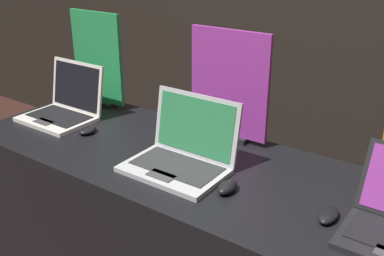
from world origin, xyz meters
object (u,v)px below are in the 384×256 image
mouse_middle (227,187)px  mouse_front (87,130)px  mouse_back (328,215)px  promo_stand_middle (229,88)px  promo_stand_front (98,61)px  laptop_front (65,106)px  laptop_middle (183,152)px

mouse_middle → mouse_front: bearing=174.8°
mouse_back → promo_stand_middle: bearing=148.8°
mouse_front → promo_stand_front: (-0.24, 0.32, 0.22)m
mouse_front → promo_stand_front: size_ratio=0.18×
laptop_front → promo_stand_front: (-0.00, 0.25, 0.18)m
laptop_middle → mouse_back: laptop_middle is taller
laptop_middle → mouse_middle: size_ratio=3.84×
mouse_front → mouse_back: bearing=-1.5°
laptop_middle → promo_stand_middle: bearing=90.0°
promo_stand_middle → mouse_middle: bearing=-58.9°
laptop_front → mouse_middle: (1.05, -0.15, -0.04)m
promo_stand_front → promo_stand_middle: 0.80m
laptop_front → mouse_back: laptop_front is taller
laptop_front → mouse_middle: bearing=-8.1°
mouse_front → mouse_back: (1.16, -0.03, -0.00)m
laptop_front → mouse_back: bearing=-4.3°
laptop_front → mouse_front: (0.24, -0.07, -0.05)m
mouse_front → laptop_middle: laptop_middle is taller
laptop_front → promo_stand_middle: 0.86m
promo_stand_front → mouse_middle: promo_stand_front is taller
promo_stand_middle → mouse_front: bearing=-149.2°
mouse_front → mouse_middle: bearing=-5.2°
promo_stand_front → mouse_middle: 1.14m
mouse_middle → laptop_front: bearing=171.9°
promo_stand_middle → mouse_back: bearing=-31.2°
laptop_front → mouse_middle: 1.06m
laptop_middle → promo_stand_middle: size_ratio=0.80×
mouse_front → promo_stand_middle: 0.69m
promo_stand_front → laptop_middle: 0.88m
laptop_front → promo_stand_middle: size_ratio=0.71×
promo_stand_front → promo_stand_middle: bearing=0.8°
mouse_front → mouse_back: same height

